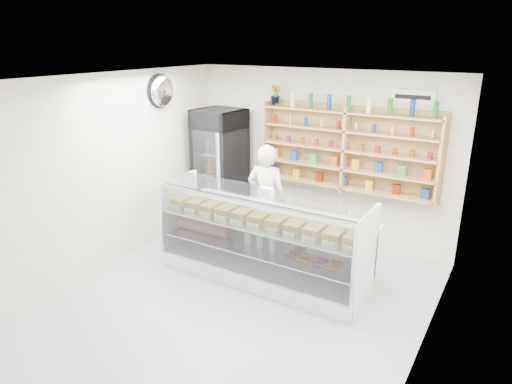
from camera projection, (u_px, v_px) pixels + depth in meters
The scene contains 8 objects.
room at pixel (236, 199), 5.49m from camera, with size 5.00×5.00×5.00m.
display_counter at pixel (262, 255), 6.37m from camera, with size 2.97×0.89×1.29m.
shop_worker at pixel (266, 198), 7.15m from camera, with size 0.63×0.41×1.72m, color silver.
drinks_cooler at pixel (220, 169), 8.04m from camera, with size 0.81×0.79×2.10m.
wall_shelving at pixel (346, 150), 7.08m from camera, with size 2.84×0.28×1.33m.
potted_plant at pixel (276, 95), 7.45m from camera, with size 0.19×0.15×0.34m, color #1E6626.
security_mirror at pixel (162, 91), 7.19m from camera, with size 0.15×0.50×0.50m, color silver.
wall_sign at pixel (413, 97), 6.47m from camera, with size 0.62×0.03×0.20m, color white.
Camera 1 is at (2.89, -4.30, 3.23)m, focal length 32.00 mm.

